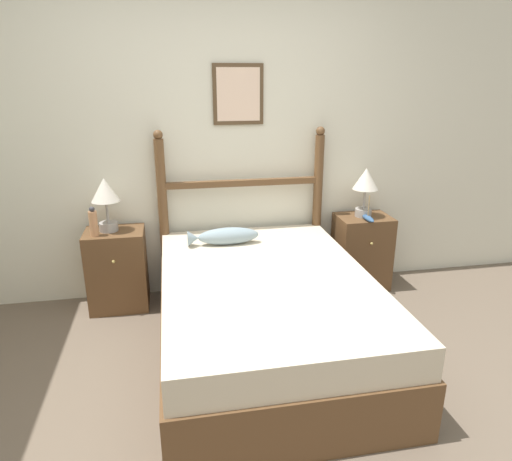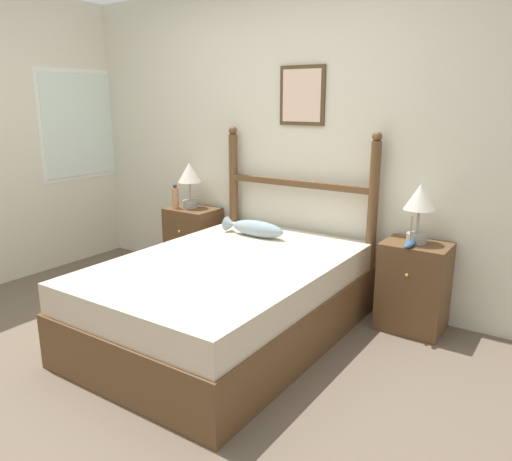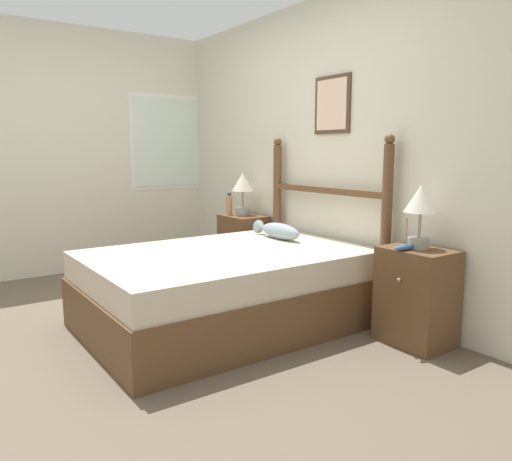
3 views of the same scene
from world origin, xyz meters
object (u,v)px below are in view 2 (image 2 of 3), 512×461
Objects in this scene: nightstand_left at (193,242)px; fish_pillow at (254,228)px; bed at (227,299)px; bottle at (175,197)px; table_lamp_left at (190,177)px; model_boat at (410,243)px; table_lamp_right at (419,203)px; nightstand_right at (413,287)px.

fish_pillow is at bearing -14.41° from nightstand_left.
bed is 1.47m from bottle.
table_lamp_left is 0.77× the size of fish_pillow.
fish_pillow is (0.87, -0.23, -0.31)m from table_lamp_left.
model_boat is at bearing 4.84° from fish_pillow.
model_boat is at bearing -94.07° from table_lamp_right.
nightstand_right is 2.84× the size of bottle.
model_boat is (1.02, 0.73, 0.40)m from bed.
fish_pillow reaches higher than bed.
bed is 1.49m from table_lamp_right.
table_lamp_right is at bearing 2.42° from bottle.
fish_pillow is at bearing -175.16° from model_boat.
table_lamp_left is at bearing 158.19° from nightstand_left.
table_lamp_right is at bearing -0.22° from table_lamp_left.
bottle is 0.42× the size of fish_pillow.
bed is at bearing -141.02° from nightstand_right.
bed is 9.37× the size of model_boat.
table_lamp_left is at bearing 179.78° from table_lamp_right.
fish_pillow is (-1.24, -0.22, 0.30)m from nightstand_right.
nightstand_left is at bearing -21.81° from table_lamp_left.
bed is at bearing -144.49° from model_boat.
table_lamp_right is (1.03, 0.85, 0.66)m from bed.
fish_pillow is (-1.23, -0.22, -0.31)m from table_lamp_right.
model_boat is (-0.02, -0.11, 0.35)m from nightstand_right.
bottle is at bearing 172.44° from fish_pillow.
table_lamp_right is at bearing 39.43° from bed.
nightstand_left is at bearing 180.00° from nightstand_right.
model_boat is at bearing 35.51° from bed.
fish_pillow is (-0.20, 0.63, 0.35)m from bed.
table_lamp_right is 0.29m from model_boat.
table_lamp_right is 1.29m from fish_pillow.
table_lamp_left reaches higher than bottle.
nightstand_left reaches higher than bed.
table_lamp_right is 1.83× the size of bottle.
table_lamp_right is 2.21m from bottle.
table_lamp_left reaches higher than model_boat.
nightstand_left is 2.08m from nightstand_right.
nightstand_right is 0.61m from table_lamp_right.
nightstand_left is 2.16m from table_lamp_right.
nightstand_left is at bearing 34.56° from bottle.
nightstand_right is 1.29m from fish_pillow.
table_lamp_left is (-2.11, 0.01, 0.61)m from nightstand_right.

